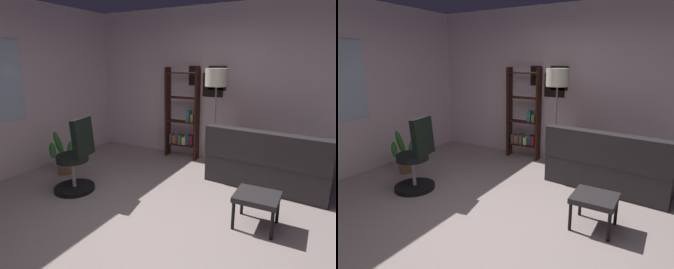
# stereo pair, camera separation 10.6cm
# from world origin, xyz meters

# --- Properties ---
(ground_plane) EXTENTS (5.23, 5.76, 0.10)m
(ground_plane) POSITION_xyz_m (0.00, 0.00, -0.05)
(ground_plane) COLOR #A99792
(wall_right_with_frames) EXTENTS (0.12, 5.76, 2.73)m
(wall_right_with_frames) POSITION_xyz_m (2.67, 0.00, 1.37)
(wall_right_with_frames) COLOR silver
(wall_right_with_frames) RESTS_ON ground_plane
(couch) EXTENTS (1.49, 1.83, 0.86)m
(couch) POSITION_xyz_m (1.98, -0.82, 0.31)
(couch) COLOR #2C282B
(couch) RESTS_ON ground_plane
(footstool) EXTENTS (0.43, 0.47, 0.38)m
(footstool) POSITION_xyz_m (0.63, -0.83, 0.33)
(footstool) COLOR #2C282B
(footstool) RESTS_ON ground_plane
(office_chair) EXTENTS (0.56, 0.56, 1.05)m
(office_chair) POSITION_xyz_m (0.35, 1.58, 0.42)
(office_chair) COLOR black
(office_chair) RESTS_ON ground_plane
(bookshelf) EXTENTS (0.18, 0.64, 1.68)m
(bookshelf) POSITION_xyz_m (2.40, 0.93, 0.75)
(bookshelf) COLOR black
(bookshelf) RESTS_ON ground_plane
(floor_lamp) EXTENTS (0.36, 0.36, 1.68)m
(floor_lamp) POSITION_xyz_m (2.08, 0.19, 1.42)
(floor_lamp) COLOR slate
(floor_lamp) RESTS_ON ground_plane
(potted_plant) EXTENTS (0.32, 0.48, 0.69)m
(potted_plant) POSITION_xyz_m (0.75, 2.28, 0.27)
(potted_plant) COLOR #8A5E3C
(potted_plant) RESTS_ON ground_plane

